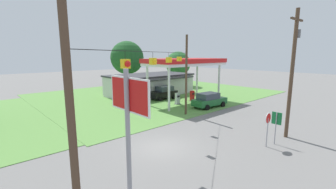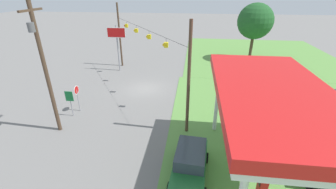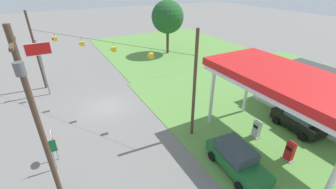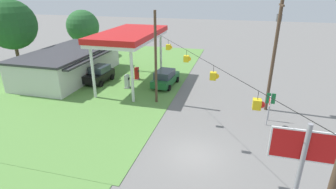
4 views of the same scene
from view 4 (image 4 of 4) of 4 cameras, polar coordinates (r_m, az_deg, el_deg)
The scene contains 15 objects.
ground_plane at distance 17.87m, azimuth 5.73°, elevation -13.07°, with size 160.00×160.00×0.00m, color slate.
grass_verge_station_corner at distance 36.08m, azimuth -18.93°, elevation 4.49°, with size 36.00×28.00×0.04m, color #5B8E42.
gas_station_canopy at distance 29.18m, azimuth -8.29°, elevation 12.46°, with size 11.01×5.48×5.97m.
gas_station_store at distance 34.41m, azimuth -20.62°, elevation 6.33°, with size 13.69×7.67×3.33m.
fuel_pump_near at distance 29.07m, azimuth -8.88°, elevation 2.74°, with size 0.71×0.56×1.51m.
fuel_pump_far at distance 31.61m, azimuth -6.81°, elevation 4.46°, with size 0.71×0.56×1.51m.
car_at_pumps_front at distance 29.32m, azimuth -0.59°, elevation 3.65°, with size 4.77×2.39×1.83m.
car_at_pumps_rear at distance 31.47m, azimuth -14.72°, elevation 4.30°, with size 4.15×2.29×1.93m.
stop_sign_roadside at distance 21.96m, azimuth 21.19°, elevation -2.07°, with size 0.80×0.08×2.50m.
stop_sign_overhead at distance 11.00m, azimuth 26.98°, elevation -13.19°, with size 0.22×2.40×6.02m.
route_sign at distance 22.91m, azimuth 21.41°, elevation -1.38°, with size 0.10×0.70×2.40m.
utility_pole_main at distance 23.87m, azimuth 22.21°, elevation 9.03°, with size 2.20×0.44×9.84m.
signal_span_gantry at distance 15.65m, azimuth 6.42°, elevation 0.99°, with size 15.65×10.24×8.54m.
tree_behind_station at distance 40.18m, azimuth -31.00°, elevation 12.91°, with size 6.35×6.35×9.07m.
tree_far_back at distance 45.01m, azimuth -18.06°, elevation 13.92°, with size 5.08×5.08×7.12m.
Camera 4 is at (-14.46, -2.03, 10.31)m, focal length 28.00 mm.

